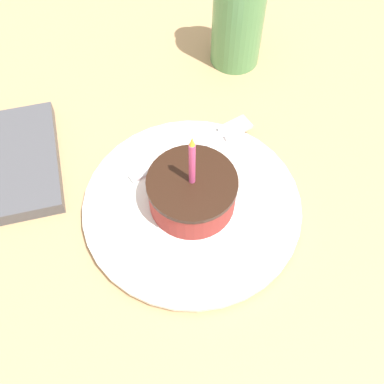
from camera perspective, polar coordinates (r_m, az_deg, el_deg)
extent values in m
cube|color=tan|center=(0.57, -0.90, -5.44)|extent=(2.40, 2.40, 0.04)
cylinder|color=white|center=(0.56, 0.00, -1.75)|extent=(0.26, 0.26, 0.02)
cylinder|color=white|center=(0.56, 0.00, -1.58)|extent=(0.27, 0.27, 0.01)
cylinder|color=#99332D|center=(0.54, 0.01, -0.16)|extent=(0.11, 0.11, 0.04)
cylinder|color=black|center=(0.52, 0.01, 1.24)|extent=(0.11, 0.11, 0.01)
cylinder|color=#E04C8C|center=(0.49, 0.01, 3.59)|extent=(0.01, 0.01, 0.07)
cone|color=yellow|center=(0.46, 0.01, 6.46)|extent=(0.01, 0.01, 0.01)
cube|color=silver|center=(0.59, -1.87, 4.57)|extent=(0.14, 0.05, 0.00)
cube|color=silver|center=(0.63, 5.46, 8.13)|extent=(0.05, 0.04, 0.00)
cylinder|color=#599959|center=(0.71, 5.89, 21.23)|extent=(0.08, 0.08, 0.15)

